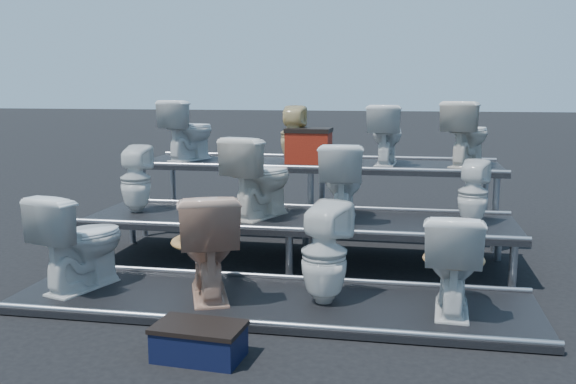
% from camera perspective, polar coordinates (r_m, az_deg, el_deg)
% --- Properties ---
extents(ground, '(80.00, 80.00, 0.00)m').
position_cam_1_polar(ground, '(6.46, 0.90, -6.33)').
color(ground, black).
rests_on(ground, ground).
extents(tier_front, '(4.20, 1.20, 0.06)m').
position_cam_1_polar(tier_front, '(5.24, -1.56, -9.80)').
color(tier_front, black).
rests_on(tier_front, ground).
extents(tier_mid, '(4.20, 1.20, 0.46)m').
position_cam_1_polar(tier_mid, '(6.41, 0.90, -4.34)').
color(tier_mid, black).
rests_on(tier_mid, ground).
extents(tier_back, '(4.20, 1.20, 0.86)m').
position_cam_1_polar(tier_back, '(7.62, 2.57, -0.59)').
color(tier_back, black).
rests_on(tier_back, ground).
extents(toilet_0, '(0.69, 0.91, 0.82)m').
position_cam_1_polar(toilet_0, '(5.68, -17.93, -4.12)').
color(toilet_0, silver).
rests_on(toilet_0, tier_front).
extents(toilet_1, '(0.75, 0.96, 0.86)m').
position_cam_1_polar(toilet_1, '(5.24, -7.16, -4.62)').
color(toilet_1, tan).
rests_on(toilet_1, tier_front).
extents(toilet_2, '(0.47, 0.47, 0.80)m').
position_cam_1_polar(toilet_2, '(5.04, 3.26, -5.45)').
color(toilet_2, silver).
rests_on(toilet_2, tier_front).
extents(toilet_3, '(0.47, 0.78, 0.77)m').
position_cam_1_polar(toilet_3, '(5.02, 14.41, -6.00)').
color(toilet_3, silver).
rests_on(toilet_3, tier_front).
extents(toilet_4, '(0.32, 0.32, 0.69)m').
position_cam_1_polar(toilet_4, '(6.79, -13.39, 1.13)').
color(toilet_4, silver).
rests_on(toilet_4, tier_mid).
extents(toilet_5, '(0.72, 0.91, 0.81)m').
position_cam_1_polar(toilet_5, '(6.36, -2.51, 1.37)').
color(toilet_5, silver).
rests_on(toilet_5, tier_mid).
extents(toilet_6, '(0.46, 0.76, 0.76)m').
position_cam_1_polar(toilet_6, '(6.23, 4.83, 0.94)').
color(toilet_6, silver).
rests_on(toilet_6, tier_mid).
extents(toilet_7, '(0.35, 0.36, 0.61)m').
position_cam_1_polar(toilet_7, '(6.24, 16.12, -0.05)').
color(toilet_7, silver).
rests_on(toilet_7, tier_mid).
extents(toilet_8, '(0.63, 0.81, 0.73)m').
position_cam_1_polar(toilet_8, '(7.90, -8.81, 5.46)').
color(toilet_8, silver).
rests_on(toilet_8, tier_back).
extents(toilet_9, '(0.30, 0.31, 0.67)m').
position_cam_1_polar(toilet_9, '(7.57, 0.46, 5.17)').
color(toilet_9, '#D7BF82').
rests_on(toilet_9, tier_back).
extents(toilet_10, '(0.43, 0.70, 0.69)m').
position_cam_1_polar(toilet_10, '(7.46, 8.68, 5.08)').
color(toilet_10, silver).
rests_on(toilet_10, tier_back).
extents(toilet_11, '(0.66, 0.82, 0.73)m').
position_cam_1_polar(toilet_11, '(7.48, 15.64, 5.02)').
color(toilet_11, silver).
rests_on(toilet_11, tier_back).
extents(red_crate, '(0.51, 0.41, 0.36)m').
position_cam_1_polar(red_crate, '(7.52, 1.86, 3.96)').
color(red_crate, '#9C2411').
rests_on(red_crate, tier_back).
extents(step_stool, '(0.58, 0.38, 0.20)m').
position_cam_1_polar(step_stool, '(4.31, -7.89, -13.22)').
color(step_stool, black).
rests_on(step_stool, ground).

